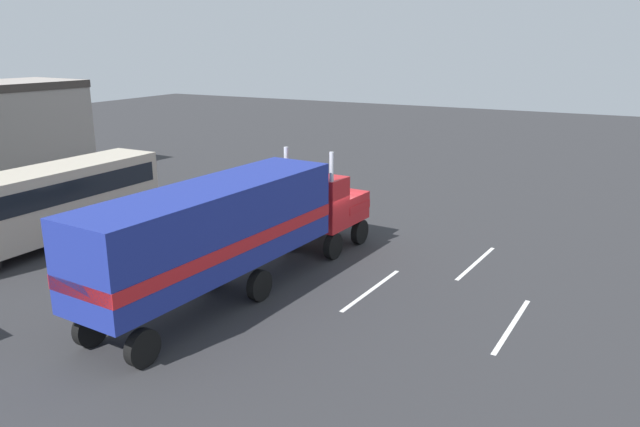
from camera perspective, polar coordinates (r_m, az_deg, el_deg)
ground_plane at (r=26.36m, az=0.63°, el=-3.35°), size 120.00×120.00×0.00m
lane_stripe_near at (r=22.22m, az=4.87°, el=-7.17°), size 4.40×0.49×0.01m
lane_stripe_mid at (r=25.52m, az=14.47°, el=-4.52°), size 4.40×0.55×0.01m
lane_stripe_far at (r=20.48m, az=17.62°, el=-9.99°), size 4.40×0.39×0.01m
semi_truck at (r=21.30m, az=-8.03°, el=-1.09°), size 14.32×3.68×4.50m
person_bystander at (r=22.65m, az=-16.02°, el=-4.88°), size 0.34×0.45×1.63m
parked_bus at (r=28.88m, az=-24.34°, el=1.21°), size 11.04×2.75×3.40m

